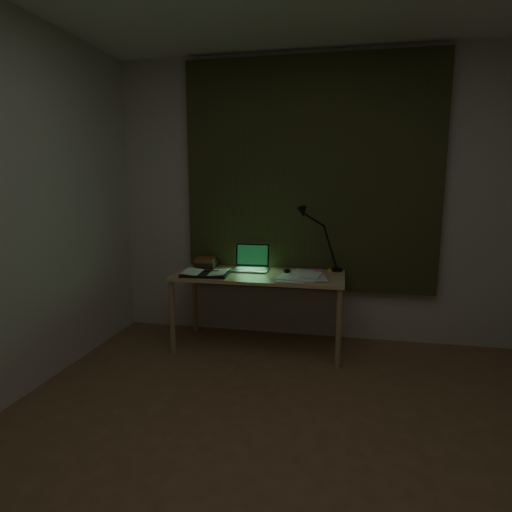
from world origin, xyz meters
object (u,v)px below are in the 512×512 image
at_px(loose_papers, 304,275).
at_px(open_textbook, 205,273).
at_px(book_stack, 207,262).
at_px(desk_lamp, 338,240).
at_px(laptop, 250,258).
at_px(desk, 259,311).

bearing_deg(loose_papers, open_textbook, -171.77).
bearing_deg(book_stack, desk_lamp, 3.46).
distance_m(laptop, desk_lamp, 0.76).
bearing_deg(laptop, open_textbook, -145.85).
bearing_deg(loose_papers, laptop, 165.50).
distance_m(desk, loose_papers, 0.51).
bearing_deg(open_textbook, laptop, 32.05).
xyz_separation_m(laptop, book_stack, (-0.42, 0.06, -0.07)).
relative_size(laptop, open_textbook, 0.94).
bearing_deg(book_stack, desk, -19.01).
distance_m(desk, book_stack, 0.66).
bearing_deg(open_textbook, book_stack, 102.01).
bearing_deg(book_stack, loose_papers, -11.89).
relative_size(open_textbook, desk_lamp, 0.70).
distance_m(open_textbook, book_stack, 0.32).
xyz_separation_m(book_stack, desk_lamp, (1.15, 0.07, 0.22)).
distance_m(loose_papers, desk_lamp, 0.45).
height_order(book_stack, desk_lamp, desk_lamp).
height_order(book_stack, loose_papers, book_stack).
relative_size(open_textbook, book_stack, 1.69).
height_order(laptop, book_stack, laptop).
xyz_separation_m(open_textbook, book_stack, (-0.09, 0.31, 0.03)).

